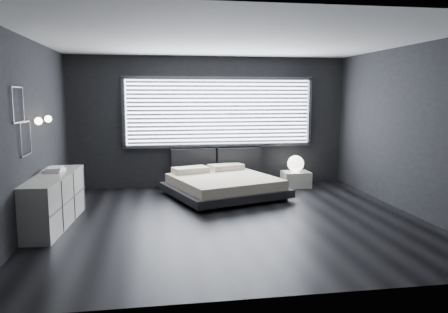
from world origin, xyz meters
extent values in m
plane|color=black|center=(0.00, 0.00, 0.00)|extent=(6.00, 6.00, 0.00)
plane|color=white|center=(0.00, 0.00, 2.80)|extent=(6.00, 6.00, 0.00)
cube|color=black|center=(0.00, 2.75, 1.40)|extent=(6.00, 0.04, 2.80)
cube|color=black|center=(0.00, -2.75, 1.40)|extent=(6.00, 0.04, 2.80)
cube|color=black|center=(-3.00, 0.00, 1.40)|extent=(0.04, 5.50, 2.80)
cube|color=black|center=(3.00, 0.00, 1.40)|extent=(0.04, 5.50, 2.80)
cube|color=white|center=(0.20, 2.73, 1.61)|extent=(4.00, 0.02, 1.38)
cube|color=#47474C|center=(-1.84, 2.70, 1.61)|extent=(0.06, 0.08, 1.48)
cube|color=#47474C|center=(2.24, 2.70, 1.61)|extent=(0.06, 0.08, 1.48)
cube|color=#47474C|center=(0.20, 2.70, 2.34)|extent=(4.14, 0.08, 0.06)
cube|color=#47474C|center=(0.20, 2.70, 0.88)|extent=(4.14, 0.08, 0.06)
cube|color=silver|center=(0.20, 2.67, 1.61)|extent=(3.94, 0.03, 1.32)
cube|color=black|center=(-0.38, 2.64, 0.57)|extent=(0.96, 0.16, 0.52)
cube|color=black|center=(0.62, 2.64, 0.57)|extent=(0.96, 0.16, 0.52)
cylinder|color=silver|center=(-2.95, 0.05, 1.60)|extent=(0.10, 0.02, 0.02)
sphere|color=#FFE5B7|center=(-2.88, 0.05, 1.60)|extent=(0.11, 0.11, 0.11)
cylinder|color=silver|center=(-2.95, 0.65, 1.60)|extent=(0.10, 0.02, 0.02)
sphere|color=#FFE5B7|center=(-2.88, 0.65, 1.60)|extent=(0.11, 0.11, 0.11)
cube|color=#47474C|center=(-2.98, -0.55, 2.08)|extent=(0.01, 0.46, 0.02)
cube|color=#47474C|center=(-2.98, -0.55, 1.62)|extent=(0.01, 0.46, 0.02)
cube|color=#47474C|center=(-2.98, -0.32, 1.85)|extent=(0.01, 0.02, 0.46)
cube|color=#47474C|center=(-2.98, -0.78, 1.85)|extent=(0.01, 0.02, 0.46)
cube|color=#47474C|center=(-2.98, -0.30, 1.61)|extent=(0.01, 0.46, 0.02)
cube|color=#47474C|center=(-2.98, -0.30, 1.15)|extent=(0.01, 0.46, 0.02)
cube|color=#47474C|center=(-2.98, -0.07, 1.38)|extent=(0.01, 0.02, 0.46)
cube|color=#47474C|center=(-2.98, -0.53, 1.38)|extent=(0.01, 0.02, 0.46)
cube|color=black|center=(-0.46, 0.54, 0.04)|extent=(0.14, 0.14, 0.07)
cube|color=black|center=(1.18, 1.09, 0.04)|extent=(0.14, 0.14, 0.07)
cube|color=black|center=(-0.95, 2.01, 0.04)|extent=(0.14, 0.14, 0.07)
cube|color=black|center=(0.69, 2.56, 0.04)|extent=(0.14, 0.14, 0.07)
cube|color=black|center=(0.12, 1.55, 0.15)|extent=(2.50, 2.44, 0.15)
cube|color=beige|center=(0.12, 1.55, 0.31)|extent=(2.25, 2.25, 0.18)
cube|color=beige|center=(-0.50, 2.09, 0.46)|extent=(0.79, 0.59, 0.12)
cube|color=beige|center=(0.28, 2.35, 0.46)|extent=(0.79, 0.59, 0.12)
cube|color=silver|center=(1.81, 2.25, 0.17)|extent=(0.57, 0.48, 0.33)
sphere|color=white|center=(1.80, 2.26, 0.51)|extent=(0.35, 0.35, 0.35)
cube|color=silver|center=(-2.78, 0.11, 0.39)|extent=(0.69, 1.99, 0.78)
cube|color=#47474C|center=(-2.50, 0.09, 0.39)|extent=(0.16, 1.93, 0.76)
cube|color=white|center=(-2.78, 0.42, 0.80)|extent=(0.29, 0.37, 0.04)
cube|color=white|center=(-2.77, 0.40, 0.84)|extent=(0.24, 0.32, 0.03)
camera|label=1|loc=(-1.21, -6.69, 1.98)|focal=35.00mm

